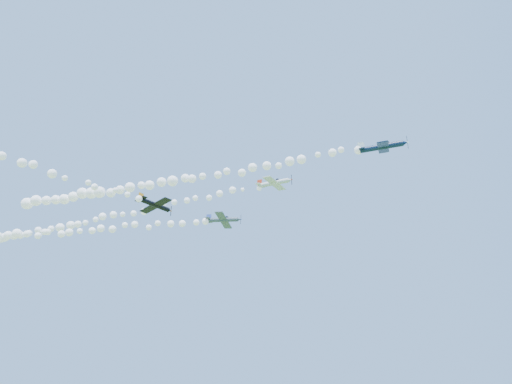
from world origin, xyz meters
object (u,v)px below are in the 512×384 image
at_px(plane_navy, 383,147).
at_px(plane_black, 155,205).
at_px(plane_white, 274,183).
at_px(plane_grey, 224,220).

bearing_deg(plane_navy, plane_black, -168.45).
height_order(plane_white, plane_navy, plane_white).
height_order(plane_navy, plane_black, plane_navy).
bearing_deg(plane_white, plane_grey, -165.48).
xyz_separation_m(plane_white, plane_black, (-14.11, -19.74, -9.99)).
relative_size(plane_navy, plane_black, 1.14).
distance_m(plane_white, plane_grey, 12.73).
relative_size(plane_white, plane_black, 1.17).
distance_m(plane_grey, plane_black, 18.46).
bearing_deg(plane_black, plane_grey, 8.70).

